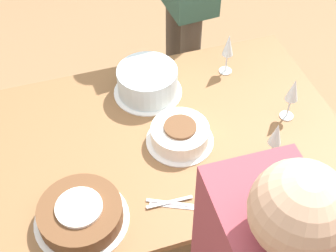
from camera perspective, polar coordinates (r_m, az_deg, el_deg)
ground_plane at (r=2.52m, az=0.00°, el=-12.69°), size 12.00×12.00×0.00m
dining_table at (r=1.98m, az=0.00°, el=-3.28°), size 1.41×0.94×0.77m
cake_center_white at (r=1.84m, az=1.47°, el=-1.03°), size 0.27×0.27×0.09m
cake_front_chocolate at (r=1.65m, az=-10.61°, el=-10.50°), size 0.33×0.33×0.09m
cake_back_decorated at (r=2.02m, az=-2.51°, el=5.41°), size 0.30×0.30×0.13m
wine_glass_near at (r=1.75m, az=13.02°, el=-1.17°), size 0.06×0.06×0.19m
wine_glass_far at (r=1.92m, az=14.99°, el=4.08°), size 0.06×0.06×0.20m
wine_glass_extra at (r=2.09m, az=7.35°, el=9.52°), size 0.06×0.06×0.20m
fork_pile at (r=1.68m, az=0.35°, el=-9.45°), size 0.17×0.10×0.01m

